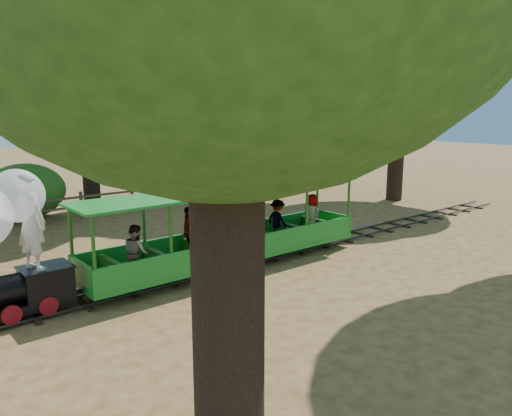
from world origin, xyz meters
TOP-DOWN VIEW (x-y plane):
  - ground at (0.00, 0.00)m, footprint 90.00×90.00m
  - track at (0.00, 0.00)m, footprint 22.00×1.00m
  - carriage_front at (-4.19, -0.00)m, footprint 3.73×1.52m
  - carriage_rear at (-0.05, 0.01)m, footprint 3.73×1.52m
  - oak_ne at (5.47, 7.59)m, footprint 8.12×7.14m
  - oak_e at (8.97, 3.08)m, footprint 7.62×6.71m
  - fence at (0.00, 8.00)m, footprint 18.10×0.10m
  - shrub_west at (-4.75, 9.30)m, footprint 2.22×1.71m
  - shrub_mid_w at (-4.57, 9.30)m, footprint 2.91×2.24m
  - shrub_mid_e at (5.38, 9.30)m, footprint 1.88×1.45m
  - shrub_east at (9.00, 9.30)m, footprint 2.65×2.04m

SIDE VIEW (x-z plane):
  - ground at x=0.00m, z-range 0.00..0.00m
  - track at x=0.00m, z-range 0.02..0.12m
  - fence at x=0.00m, z-range 0.08..1.08m
  - shrub_mid_e at x=5.38m, z-range 0.00..1.30m
  - shrub_west at x=-4.75m, z-range 0.00..1.54m
  - carriage_rear at x=-0.05m, z-range -0.16..1.78m
  - carriage_front at x=-4.19m, z-range -0.16..1.78m
  - shrub_east at x=9.00m, z-range 0.00..1.83m
  - shrub_mid_w at x=-4.57m, z-range 0.00..2.02m
  - oak_e at x=8.97m, z-range 2.10..11.80m
  - oak_ne at x=5.47m, z-range 2.43..13.15m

